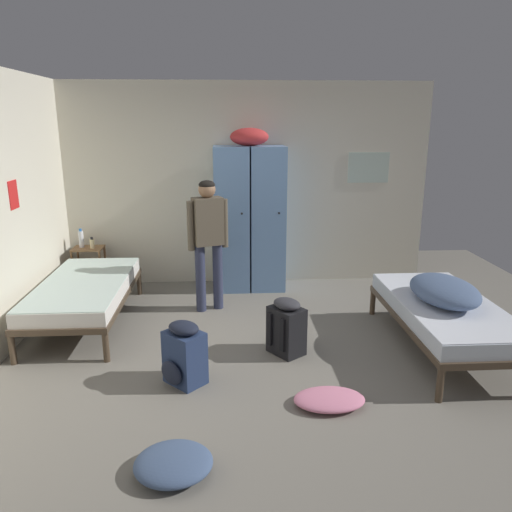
{
  "coord_description": "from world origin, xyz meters",
  "views": [
    {
      "loc": [
        -0.27,
        -4.14,
        2.16
      ],
      "look_at": [
        0.0,
        0.24,
        0.95
      ],
      "focal_mm": 34.68,
      "sensor_mm": 36.0,
      "label": 1
    }
  ],
  "objects_px": {
    "water_bottle": "(81,239)",
    "backpack_navy": "(184,355)",
    "bed_left_rear": "(85,291)",
    "bedding_heap": "(444,290)",
    "clothes_pile_denim": "(173,463)",
    "bed_right": "(445,312)",
    "lotion_bottle": "(92,243)",
    "clothes_pile_pink": "(329,399)",
    "locker_bank": "(250,216)",
    "shelf_unit": "(89,264)",
    "person_traveler": "(208,233)",
    "backpack_black": "(287,327)"
  },
  "relations": [
    {
      "from": "backpack_navy",
      "to": "clothes_pile_pink",
      "type": "relative_size",
      "value": 0.98
    },
    {
      "from": "bed_left_rear",
      "to": "water_bottle",
      "type": "distance_m",
      "value": 1.25
    },
    {
      "from": "backpack_navy",
      "to": "clothes_pile_denim",
      "type": "height_order",
      "value": "backpack_navy"
    },
    {
      "from": "backpack_black",
      "to": "person_traveler",
      "type": "bearing_deg",
      "value": 123.13
    },
    {
      "from": "water_bottle",
      "to": "bed_right",
      "type": "bearing_deg",
      "value": -27.02
    },
    {
      "from": "locker_bank",
      "to": "clothes_pile_denim",
      "type": "distance_m",
      "value": 3.76
    },
    {
      "from": "bed_right",
      "to": "backpack_navy",
      "type": "relative_size",
      "value": 3.45
    },
    {
      "from": "bed_left_rear",
      "to": "clothes_pile_denim",
      "type": "bearing_deg",
      "value": -64.32
    },
    {
      "from": "person_traveler",
      "to": "clothes_pile_denim",
      "type": "bearing_deg",
      "value": -93.03
    },
    {
      "from": "clothes_pile_denim",
      "to": "clothes_pile_pink",
      "type": "bearing_deg",
      "value": 31.62
    },
    {
      "from": "locker_bank",
      "to": "lotion_bottle",
      "type": "xyz_separation_m",
      "value": [
        -2.03,
        -0.01,
        -0.34
      ]
    },
    {
      "from": "bed_left_rear",
      "to": "lotion_bottle",
      "type": "bearing_deg",
      "value": 99.21
    },
    {
      "from": "shelf_unit",
      "to": "bedding_heap",
      "type": "relative_size",
      "value": 0.64
    },
    {
      "from": "bed_left_rear",
      "to": "clothes_pile_denim",
      "type": "height_order",
      "value": "bed_left_rear"
    },
    {
      "from": "backpack_black",
      "to": "shelf_unit",
      "type": "bearing_deg",
      "value": 139.84
    },
    {
      "from": "lotion_bottle",
      "to": "clothes_pile_pink",
      "type": "bearing_deg",
      "value": -48.9
    },
    {
      "from": "bed_right",
      "to": "backpack_black",
      "type": "relative_size",
      "value": 3.45
    },
    {
      "from": "bedding_heap",
      "to": "person_traveler",
      "type": "distance_m",
      "value": 2.58
    },
    {
      "from": "bed_left_rear",
      "to": "person_traveler",
      "type": "bearing_deg",
      "value": 14.39
    },
    {
      "from": "shelf_unit",
      "to": "bed_right",
      "type": "xyz_separation_m",
      "value": [
        3.88,
        -2.0,
        0.04
      ]
    },
    {
      "from": "shelf_unit",
      "to": "clothes_pile_pink",
      "type": "relative_size",
      "value": 1.01
    },
    {
      "from": "locker_bank",
      "to": "lotion_bottle",
      "type": "bearing_deg",
      "value": -179.78
    },
    {
      "from": "bedding_heap",
      "to": "backpack_navy",
      "type": "bearing_deg",
      "value": -168.35
    },
    {
      "from": "person_traveler",
      "to": "clothes_pile_denim",
      "type": "distance_m",
      "value": 2.94
    },
    {
      "from": "bedding_heap",
      "to": "person_traveler",
      "type": "bearing_deg",
      "value": 152.21
    },
    {
      "from": "backpack_navy",
      "to": "bed_left_rear",
      "type": "bearing_deg",
      "value": 130.92
    },
    {
      "from": "water_bottle",
      "to": "clothes_pile_denim",
      "type": "bearing_deg",
      "value": -67.37
    },
    {
      "from": "backpack_navy",
      "to": "bedding_heap",
      "type": "bearing_deg",
      "value": 11.65
    },
    {
      "from": "bed_right",
      "to": "person_traveler",
      "type": "bearing_deg",
      "value": 152.53
    },
    {
      "from": "bed_right",
      "to": "person_traveler",
      "type": "relative_size",
      "value": 1.25
    },
    {
      "from": "bedding_heap",
      "to": "lotion_bottle",
      "type": "bearing_deg",
      "value": 152.58
    },
    {
      "from": "backpack_navy",
      "to": "clothes_pile_denim",
      "type": "relative_size",
      "value": 1.1
    },
    {
      "from": "locker_bank",
      "to": "bed_right",
      "type": "xyz_separation_m",
      "value": [
        1.78,
        -1.97,
        -0.59
      ]
    },
    {
      "from": "bedding_heap",
      "to": "clothes_pile_denim",
      "type": "height_order",
      "value": "bedding_heap"
    },
    {
      "from": "person_traveler",
      "to": "backpack_black",
      "type": "height_order",
      "value": "person_traveler"
    },
    {
      "from": "locker_bank",
      "to": "backpack_black",
      "type": "distance_m",
      "value": 2.1
    },
    {
      "from": "bed_left_rear",
      "to": "bedding_heap",
      "type": "xyz_separation_m",
      "value": [
        3.6,
        -0.85,
        0.22
      ]
    },
    {
      "from": "water_bottle",
      "to": "bed_left_rear",
      "type": "bearing_deg",
      "value": -74.25
    },
    {
      "from": "locker_bank",
      "to": "clothes_pile_pink",
      "type": "xyz_separation_m",
      "value": [
        0.48,
        -2.88,
        -0.92
      ]
    },
    {
      "from": "bed_left_rear",
      "to": "backpack_navy",
      "type": "xyz_separation_m",
      "value": [
        1.17,
        -1.35,
        -0.12
      ]
    },
    {
      "from": "clothes_pile_denim",
      "to": "water_bottle",
      "type": "bearing_deg",
      "value": 112.63
    },
    {
      "from": "water_bottle",
      "to": "backpack_navy",
      "type": "distance_m",
      "value": 2.96
    },
    {
      "from": "bed_right",
      "to": "backpack_navy",
      "type": "height_order",
      "value": "backpack_navy"
    },
    {
      "from": "bed_left_rear",
      "to": "clothes_pile_denim",
      "type": "xyz_separation_m",
      "value": [
        1.19,
        -2.47,
        -0.31
      ]
    },
    {
      "from": "shelf_unit",
      "to": "backpack_black",
      "type": "bearing_deg",
      "value": -40.16
    },
    {
      "from": "bedding_heap",
      "to": "lotion_bottle",
      "type": "xyz_separation_m",
      "value": [
        -3.78,
        1.96,
        0.03
      ]
    },
    {
      "from": "bed_right",
      "to": "bedding_heap",
      "type": "height_order",
      "value": "bedding_heap"
    },
    {
      "from": "shelf_unit",
      "to": "bed_left_rear",
      "type": "bearing_deg",
      "value": -77.74
    },
    {
      "from": "shelf_unit",
      "to": "bed_left_rear",
      "type": "relative_size",
      "value": 0.3
    },
    {
      "from": "bed_right",
      "to": "bed_left_rear",
      "type": "xyz_separation_m",
      "value": [
        -3.63,
        0.85,
        0.0
      ]
    }
  ]
}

